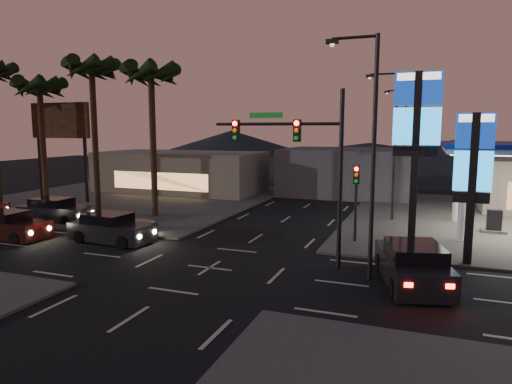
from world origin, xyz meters
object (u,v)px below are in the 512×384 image
at_px(pylon_sign_tall, 417,126).
at_px(car_lane_b_mid, 55,211).
at_px(traffic_signal_mast, 302,152).
at_px(car_lane_b_front, 116,225).
at_px(car_lane_a_mid, 8,226).
at_px(pylon_sign_short, 473,165).
at_px(car_lane_a_front, 111,229).
at_px(suv_station, 412,265).

bearing_deg(pylon_sign_tall, car_lane_b_mid, 179.39).
distance_m(traffic_signal_mast, car_lane_b_front, 12.75).
xyz_separation_m(traffic_signal_mast, car_lane_b_mid, (-18.23, 3.76, -4.48)).
bearing_deg(car_lane_a_mid, pylon_sign_short, 8.00).
height_order(car_lane_a_front, suv_station, suv_station).
xyz_separation_m(car_lane_a_front, car_lane_a_mid, (-6.09, -1.42, -0.01)).
bearing_deg(traffic_signal_mast, car_lane_a_front, 177.40).
distance_m(car_lane_a_front, car_lane_b_mid, 7.86).
xyz_separation_m(pylon_sign_tall, car_lane_b_mid, (-22.97, 0.24, -5.64)).
distance_m(car_lane_a_front, car_lane_b_front, 1.47).
bearing_deg(traffic_signal_mast, suv_station, -12.30).
bearing_deg(car_lane_a_mid, traffic_signal_mast, 3.07).
height_order(car_lane_a_front, car_lane_b_mid, car_lane_b_mid).
xyz_separation_m(car_lane_a_mid, suv_station, (22.11, -0.16, 0.07)).
bearing_deg(car_lane_b_mid, traffic_signal_mast, -11.64).
bearing_deg(car_lane_b_front, traffic_signal_mast, -8.75).
bearing_deg(car_lane_b_mid, pylon_sign_tall, -0.61).
relative_size(pylon_sign_tall, suv_station, 1.62).
bearing_deg(car_lane_b_front, pylon_sign_short, 2.12).
height_order(traffic_signal_mast, car_lane_b_mid, traffic_signal_mast).
bearing_deg(pylon_sign_short, car_lane_a_front, -173.75).
distance_m(traffic_signal_mast, suv_station, 6.71).
bearing_deg(traffic_signal_mast, car_lane_b_front, 171.25).
xyz_separation_m(pylon_sign_short, car_lane_a_front, (-18.32, -2.01, -3.92)).
height_order(pylon_sign_short, car_lane_b_mid, pylon_sign_short).
bearing_deg(car_lane_b_front, car_lane_a_front, -62.65).
bearing_deg(pylon_sign_short, traffic_signal_mast, -160.87).
xyz_separation_m(car_lane_a_mid, car_lane_b_mid, (-1.06, 4.68, 0.02)).
bearing_deg(car_lane_b_front, car_lane_a_mid, -153.24).
bearing_deg(pylon_sign_short, car_lane_b_front, -177.88).
bearing_deg(suv_station, car_lane_a_mid, 179.60).
xyz_separation_m(car_lane_b_front, car_lane_b_mid, (-6.48, 1.95, 0.12)).
height_order(pylon_sign_tall, car_lane_a_mid, pylon_sign_tall).
xyz_separation_m(car_lane_a_front, suv_station, (16.02, -1.58, 0.07)).
relative_size(car_lane_b_front, car_lane_b_mid, 0.84).
bearing_deg(pylon_sign_tall, pylon_sign_short, -21.80).
distance_m(traffic_signal_mast, car_lane_b_mid, 19.14).
xyz_separation_m(traffic_signal_mast, car_lane_b_front, (-11.75, 1.81, -4.60)).
relative_size(pylon_sign_tall, car_lane_a_front, 1.80).
xyz_separation_m(pylon_sign_short, car_lane_b_front, (-19.00, -0.70, -4.03)).
relative_size(traffic_signal_mast, suv_station, 1.44).
bearing_deg(car_lane_a_front, car_lane_b_mid, 155.54).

